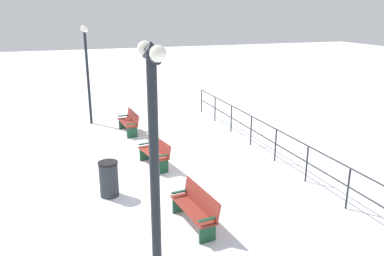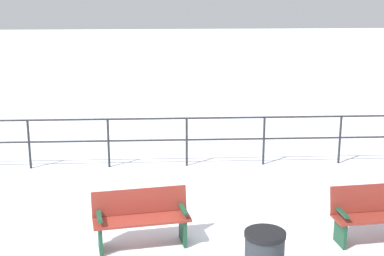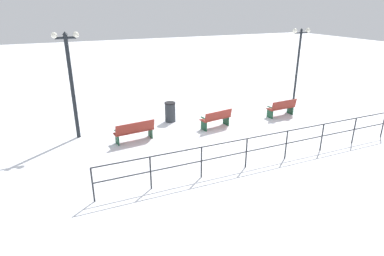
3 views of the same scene
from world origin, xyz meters
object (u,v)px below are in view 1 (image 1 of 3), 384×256
bench_third (196,207)px  trash_bin (109,179)px  bench_nearest (129,122)px  bench_second (155,152)px  lamppost_near (86,58)px  lamppost_middle (154,153)px

bench_third → trash_bin: trash_bin is taller
bench_nearest → bench_third: bench_third is taller
bench_second → trash_bin: 2.32m
bench_second → lamppost_near: bearing=-85.4°
bench_second → lamppost_middle: lamppost_middle is taller
bench_third → lamppost_near: lamppost_near is taller
bench_nearest → lamppost_near: bearing=-58.9°
lamppost_middle → trash_bin: (0.23, -4.27, -2.19)m
bench_third → lamppost_near: size_ratio=0.41×
bench_nearest → bench_second: bench_nearest is taller
bench_third → bench_nearest: bearing=-95.4°
lamppost_middle → trash_bin: bearing=-87.0°
bench_second → bench_nearest: bearing=-97.9°
bench_second → lamppost_near: size_ratio=0.37×
bench_nearest → bench_second: size_ratio=1.02×
lamppost_near → trash_bin: lamppost_near is taller
bench_nearest → bench_second: 3.78m
bench_nearest → lamppost_middle: bearing=78.2°
lamppost_near → trash_bin: bearing=88.2°
bench_nearest → lamppost_middle: size_ratio=0.36×
bench_second → lamppost_middle: (1.44, 5.87, 2.22)m
trash_bin → lamppost_near: bearing=-91.8°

